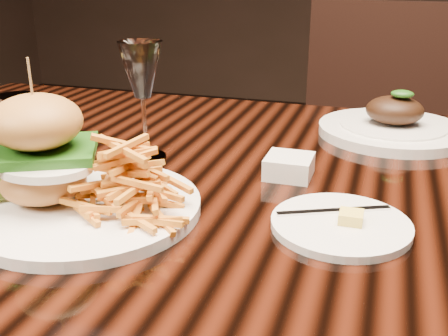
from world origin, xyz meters
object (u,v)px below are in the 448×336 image
(wine_glass, at_px, (142,74))
(far_dish, at_px, (393,126))
(dining_table, at_px, (254,218))
(burger_plate, at_px, (82,173))
(chair_far, at_px, (368,141))

(wine_glass, xyz_separation_m, far_dish, (0.39, 0.25, -0.12))
(wine_glass, height_order, far_dish, wine_glass)
(far_dish, bearing_deg, dining_table, -126.38)
(far_dish, bearing_deg, burger_plate, -128.46)
(burger_plate, distance_m, wine_glass, 0.23)
(dining_table, height_order, burger_plate, burger_plate)
(burger_plate, relative_size, wine_glass, 1.54)
(wine_glass, distance_m, chair_far, 1.00)
(dining_table, relative_size, chair_far, 1.68)
(burger_plate, height_order, wine_glass, burger_plate)
(dining_table, xyz_separation_m, wine_glass, (-0.19, 0.01, 0.22))
(dining_table, xyz_separation_m, chair_far, (0.14, 0.89, -0.13))
(burger_plate, distance_m, far_dish, 0.60)
(chair_far, bearing_deg, far_dish, -78.59)
(burger_plate, relative_size, chair_far, 0.31)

